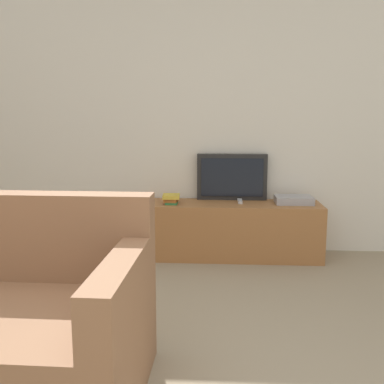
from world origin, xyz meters
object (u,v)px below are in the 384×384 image
at_px(tv_stand, 229,230).
at_px(set_top_box, 294,200).
at_px(book_stack, 171,199).
at_px(television, 232,177).
at_px(remote_on_stand, 240,201).

relative_size(tv_stand, set_top_box, 4.96).
bearing_deg(set_top_box, book_stack, -175.70).
bearing_deg(television, remote_on_stand, -63.04).
distance_m(tv_stand, remote_on_stand, 0.29).
distance_m(book_stack, remote_on_stand, 0.65).
height_order(tv_stand, set_top_box, set_top_box).
bearing_deg(book_stack, set_top_box, 4.30).
xyz_separation_m(tv_stand, remote_on_stand, (0.10, 0.05, 0.27)).
bearing_deg(tv_stand, set_top_box, 2.70).
xyz_separation_m(tv_stand, set_top_box, (0.60, 0.03, 0.29)).
bearing_deg(tv_stand, television, 83.28).
xyz_separation_m(remote_on_stand, set_top_box, (0.50, -0.02, 0.02)).
bearing_deg(television, set_top_box, -15.99).
bearing_deg(book_stack, remote_on_stand, 9.20).
relative_size(television, remote_on_stand, 3.96).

